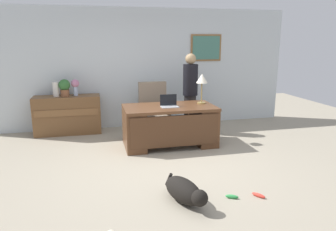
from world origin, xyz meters
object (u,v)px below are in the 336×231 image
at_px(dog_lying, 185,191).
at_px(laptop, 169,104).
at_px(potted_plant, 65,87).
at_px(dog_toy_plush, 232,197).
at_px(credenza, 68,115).
at_px(desk, 170,124).
at_px(desk_lamp, 202,80).
at_px(armchair, 154,111).
at_px(person_standing, 190,92).
at_px(vase_with_flowers, 75,85).
at_px(dog_toy_bone, 259,195).
at_px(vase_empty, 56,89).

xyz_separation_m(dog_lying, laptop, (0.33, 2.21, 0.67)).
relative_size(potted_plant, dog_toy_plush, 2.15).
bearing_deg(credenza, laptop, -34.34).
bearing_deg(desk, desk_lamp, 11.36).
height_order(desk, armchair, armchair).
xyz_separation_m(person_standing, dog_toy_plush, (-0.38, -3.08, -0.86)).
height_order(desk, vase_with_flowers, vase_with_flowers).
relative_size(desk_lamp, dog_toy_bone, 3.11).
distance_m(armchair, person_standing, 0.89).
bearing_deg(vase_with_flowers, dog_toy_bone, -56.59).
height_order(vase_empty, potted_plant, potted_plant).
bearing_deg(person_standing, credenza, 169.46).
height_order(desk_lamp, vase_empty, desk_lamp).
bearing_deg(dog_toy_plush, vase_with_flowers, 119.66).
bearing_deg(vase_with_flowers, desk, -36.66).
bearing_deg(armchair, dog_lying, -93.85).
bearing_deg(dog_toy_bone, person_standing, 89.47).
bearing_deg(credenza, armchair, -13.21).
xyz_separation_m(person_standing, potted_plant, (-2.63, 0.49, 0.13)).
distance_m(credenza, laptop, 2.38).
distance_m(dog_lying, potted_plant, 3.98).
relative_size(armchair, person_standing, 0.65).
distance_m(armchair, desk_lamp, 1.32).
xyz_separation_m(desk, dog_toy_bone, (0.63, -2.31, -0.39)).
bearing_deg(dog_lying, desk, 81.12).
bearing_deg(desk, dog_toy_bone, -74.81).
xyz_separation_m(laptop, potted_plant, (-1.96, 1.32, 0.20)).
distance_m(person_standing, desk_lamp, 0.77).
bearing_deg(desk, person_standing, 51.43).
relative_size(armchair, potted_plant, 3.08).
relative_size(desk, person_standing, 1.01).
height_order(credenza, potted_plant, potted_plant).
distance_m(desk, armchair, 0.90).
height_order(desk_lamp, vase_with_flowers, desk_lamp).
relative_size(credenza, laptop, 4.33).
distance_m(potted_plant, dog_toy_plush, 4.34).
bearing_deg(dog_toy_bone, vase_with_flowers, 123.41).
xyz_separation_m(credenza, desk_lamp, (2.63, -1.17, 0.81)).
bearing_deg(armchair, dog_toy_bone, -76.51).
bearing_deg(person_standing, laptop, -128.83).
height_order(desk_lamp, dog_toy_plush, desk_lamp).
bearing_deg(armchair, desk, -81.08).
relative_size(dog_lying, desk_lamp, 1.36).
relative_size(desk, laptop, 5.40).
height_order(credenza, armchair, armchair).
distance_m(dog_lying, vase_empty, 4.05).
relative_size(credenza, dog_toy_bone, 7.35).
bearing_deg(laptop, dog_toy_bone, -74.28).
bearing_deg(dog_toy_plush, armchair, 97.48).
bearing_deg(laptop, armchair, 97.62).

